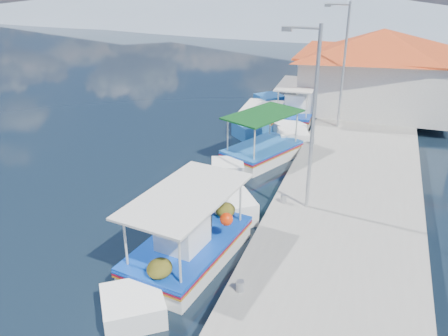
% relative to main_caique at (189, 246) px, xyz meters
% --- Properties ---
extents(ground, '(160.00, 160.00, 0.00)m').
position_rel_main_caique_xyz_m(ground, '(-1.77, 1.52, -0.48)').
color(ground, black).
rests_on(ground, ground).
extents(quay, '(5.00, 44.00, 0.50)m').
position_rel_main_caique_xyz_m(quay, '(4.13, 7.52, -0.23)').
color(quay, gray).
rests_on(quay, ground).
extents(bollards, '(0.20, 17.20, 0.30)m').
position_rel_main_caique_xyz_m(bollards, '(2.03, 6.77, 0.17)').
color(bollards, '#A5A8AD').
rests_on(bollards, quay).
extents(main_caique, '(2.84, 7.42, 2.47)m').
position_rel_main_caique_xyz_m(main_caique, '(0.00, 0.00, 0.00)').
color(main_caique, white).
rests_on(main_caique, ground).
extents(caique_green_canopy, '(3.59, 5.88, 2.41)m').
position_rel_main_caique_xyz_m(caique_green_canopy, '(0.03, 8.14, -0.12)').
color(caique_green_canopy, white).
rests_on(caique_green_canopy, ground).
extents(caique_blue_hull, '(2.23, 6.88, 1.22)m').
position_rel_main_caique_xyz_m(caique_blue_hull, '(-1.41, 13.30, -0.14)').
color(caique_blue_hull, '#1B58A4').
rests_on(caique_blue_hull, ground).
extents(caique_far, '(2.13, 6.65, 2.33)m').
position_rel_main_caique_xyz_m(caique_far, '(0.34, 14.29, -0.04)').
color(caique_far, white).
rests_on(caique_far, ground).
extents(harbor_building, '(10.49, 10.49, 4.40)m').
position_rel_main_caique_xyz_m(harbor_building, '(4.42, 16.52, 2.30)').
color(harbor_building, silver).
rests_on(harbor_building, quay).
extents(lamp_post_near, '(1.21, 0.14, 6.00)m').
position_rel_main_caique_xyz_m(lamp_post_near, '(2.74, 3.52, 3.38)').
color(lamp_post_near, '#A5A8AD').
rests_on(lamp_post_near, quay).
extents(lamp_post_far, '(1.21, 0.14, 6.00)m').
position_rel_main_caique_xyz_m(lamp_post_far, '(2.74, 12.52, 3.38)').
color(lamp_post_far, '#A5A8AD').
rests_on(lamp_post_far, quay).
extents(mountain_ridge, '(171.40, 96.00, 5.50)m').
position_rel_main_caique_xyz_m(mountain_ridge, '(4.77, 57.52, 1.57)').
color(mountain_ridge, slate).
rests_on(mountain_ridge, ground).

